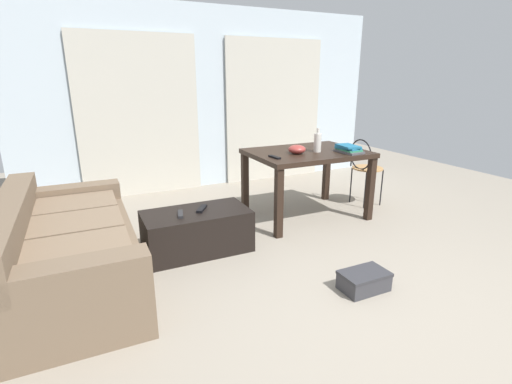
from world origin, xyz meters
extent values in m
plane|color=gray|center=(0.00, 1.38, 0.00)|extent=(8.57, 8.57, 0.00)
cube|color=silver|center=(0.00, 3.57, 1.22)|extent=(5.15, 0.10, 2.45)
cube|color=beige|center=(-0.99, 3.48, 1.03)|extent=(1.55, 0.03, 2.06)
cube|color=beige|center=(0.99, 3.48, 1.03)|extent=(1.55, 0.03, 2.06)
cube|color=brown|center=(-1.90, 1.32, 0.20)|extent=(0.92, 1.88, 0.41)
cube|color=brown|center=(-2.25, 1.32, 0.55)|extent=(0.21, 1.88, 0.29)
cube|color=brown|center=(-1.89, 2.16, 0.48)|extent=(0.90, 0.21, 0.15)
cube|color=brown|center=(-1.90, 0.48, 0.48)|extent=(0.90, 0.21, 0.15)
cube|color=#7D664F|center=(-1.85, 1.81, 0.46)|extent=(0.67, 0.47, 0.10)
cube|color=#7D664F|center=(-1.85, 1.32, 0.46)|extent=(0.67, 0.47, 0.10)
cube|color=#7D664F|center=(-1.85, 0.83, 0.46)|extent=(0.67, 0.47, 0.10)
cube|color=black|center=(-0.88, 1.46, 0.19)|extent=(0.94, 0.50, 0.38)
cube|color=black|center=(0.51, 1.81, 0.73)|extent=(1.24, 0.91, 0.05)
cube|color=black|center=(-0.06, 1.41, 0.35)|extent=(0.07, 0.07, 0.70)
cube|color=black|center=(1.08, 1.41, 0.35)|extent=(0.07, 0.07, 0.70)
cube|color=black|center=(-0.06, 2.22, 0.35)|extent=(0.07, 0.07, 0.70)
cube|color=black|center=(1.08, 2.22, 0.35)|extent=(0.07, 0.07, 0.70)
cylinder|color=#B7844C|center=(1.42, 1.85, 0.46)|extent=(0.37, 0.37, 0.02)
cylinder|color=black|center=(1.55, 1.72, 0.23)|extent=(0.02, 0.02, 0.45)
cylinder|color=black|center=(1.55, 1.98, 0.23)|extent=(0.02, 0.02, 0.45)
cylinder|color=black|center=(1.29, 1.72, 0.23)|extent=(0.02, 0.02, 0.45)
cylinder|color=black|center=(1.29, 1.98, 0.23)|extent=(0.02, 0.02, 0.45)
torus|color=black|center=(1.29, 1.85, 0.64)|extent=(0.02, 0.37, 0.37)
cylinder|color=black|center=(1.29, 1.69, 0.55)|extent=(0.02, 0.02, 0.17)
cylinder|color=black|center=(1.29, 2.01, 0.55)|extent=(0.02, 0.02, 0.17)
cylinder|color=beige|center=(0.58, 1.72, 0.85)|extent=(0.08, 0.08, 0.20)
cylinder|color=beige|center=(0.58, 1.72, 0.98)|extent=(0.03, 0.03, 0.06)
ellipsoid|color=#9E3833|center=(0.33, 1.74, 0.80)|extent=(0.18, 0.18, 0.09)
cube|color=#4C4C51|center=(0.86, 1.54, 0.76)|extent=(0.21, 0.30, 0.02)
cube|color=#2D7F56|center=(0.86, 1.55, 0.78)|extent=(0.17, 0.27, 0.02)
cube|color=#1E668C|center=(0.86, 1.56, 0.80)|extent=(0.19, 0.28, 0.02)
cube|color=#1E668C|center=(0.85, 1.56, 0.82)|extent=(0.19, 0.27, 0.02)
cube|color=black|center=(0.01, 1.64, 0.76)|extent=(0.06, 0.17, 0.02)
cube|color=black|center=(-0.82, 1.48, 0.39)|extent=(0.14, 0.18, 0.02)
cube|color=#232326|center=(-1.03, 1.42, 0.39)|extent=(0.08, 0.18, 0.02)
cube|color=#38383D|center=(0.05, 0.28, 0.06)|extent=(0.35, 0.22, 0.12)
cube|color=#313135|center=(0.05, 0.28, 0.13)|extent=(0.36, 0.23, 0.02)
camera|label=1|loc=(-1.75, -1.63, 1.54)|focal=26.51mm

